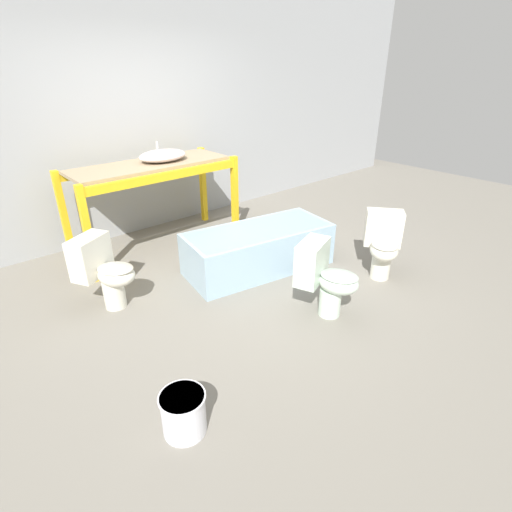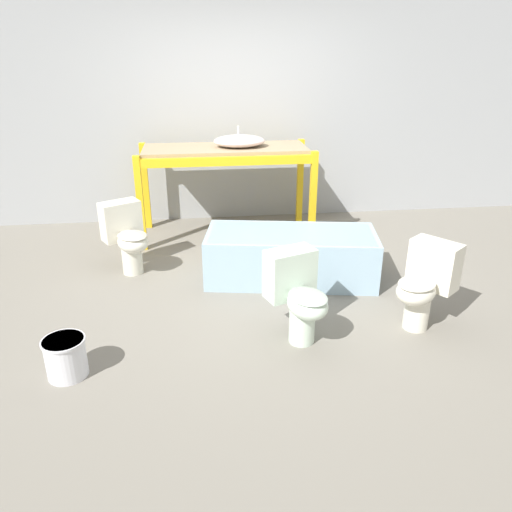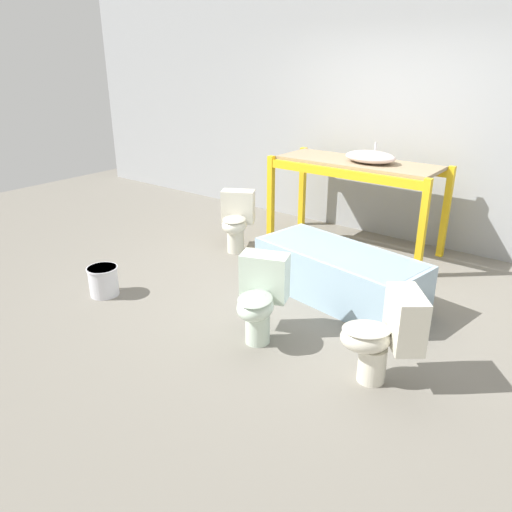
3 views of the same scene
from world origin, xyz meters
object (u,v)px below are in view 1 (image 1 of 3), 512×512
at_px(toilet_extra, 383,242).
at_px(bathtub_main, 259,246).
at_px(bucket_white, 184,412).
at_px(sink_basin, 163,155).
at_px(toilet_near, 325,276).
at_px(toilet_far, 104,269).

bearing_deg(toilet_extra, bathtub_main, -175.80).
height_order(toilet_extra, bucket_white, toilet_extra).
bearing_deg(sink_basin, bathtub_main, -73.94).
bearing_deg(toilet_extra, toilet_near, -124.62).
distance_m(sink_basin, toilet_far, 1.64).
height_order(toilet_near, toilet_far, same).
height_order(toilet_far, toilet_extra, same).
xyz_separation_m(toilet_far, bucket_white, (-0.24, -1.69, -0.23)).
distance_m(toilet_near, toilet_extra, 1.02).
xyz_separation_m(toilet_far, toilet_extra, (2.43, -1.34, 0.00)).
bearing_deg(sink_basin, toilet_extra, -60.83).
distance_m(toilet_near, bucket_white, 1.69).
xyz_separation_m(bathtub_main, bucket_white, (-1.79, -1.31, -0.12)).
bearing_deg(toilet_far, toilet_extra, -58.24).
xyz_separation_m(sink_basin, bathtub_main, (0.36, -1.26, -0.83)).
relative_size(toilet_far, bucket_white, 2.35).
distance_m(sink_basin, toilet_extra, 2.64).
relative_size(bathtub_main, toilet_near, 2.47).
distance_m(toilet_near, toilet_far, 1.99).
xyz_separation_m(sink_basin, bucket_white, (-1.43, -2.57, -0.95)).
relative_size(bathtub_main, toilet_extra, 2.47).
height_order(bathtub_main, toilet_near, toilet_near).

